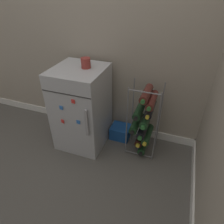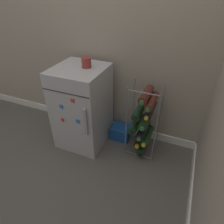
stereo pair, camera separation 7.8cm
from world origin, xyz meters
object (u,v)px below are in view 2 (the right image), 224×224
at_px(mini_fridge, 82,107).
at_px(soda_box, 121,132).
at_px(wine_rack, 144,122).
at_px(fridge_top_cup, 86,63).

distance_m(mini_fridge, soda_box, 0.54).
distance_m(wine_rack, fridge_top_cup, 0.78).
height_order(wine_rack, soda_box, wine_rack).
bearing_deg(fridge_top_cup, mini_fridge, -150.48).
relative_size(soda_box, fridge_top_cup, 2.28).
height_order(mini_fridge, fridge_top_cup, fridge_top_cup).
height_order(soda_box, fridge_top_cup, fridge_top_cup).
bearing_deg(mini_fridge, fridge_top_cup, 29.52).
distance_m(wine_rack, soda_box, 0.42).
distance_m(mini_fridge, wine_rack, 0.65).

